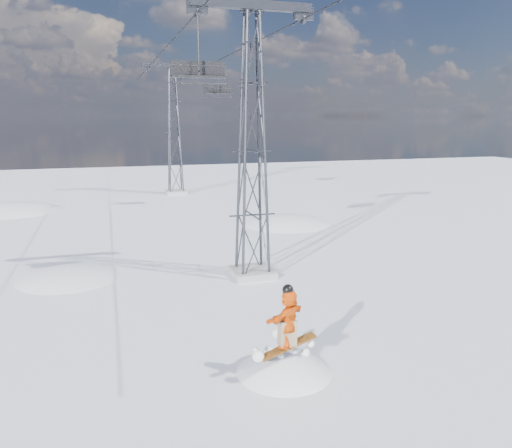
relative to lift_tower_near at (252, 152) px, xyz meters
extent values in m
plane|color=white|center=(-0.80, -8.00, -5.47)|extent=(120.00, 120.00, 0.00)
sphere|color=white|center=(-7.80, 2.00, -13.12)|extent=(16.00, 16.00, 16.00)
sphere|color=white|center=(5.20, 10.00, -14.97)|extent=(20.00, 20.00, 20.00)
sphere|color=white|center=(-12.80, 20.00, -15.87)|extent=(22.00, 22.00, 22.00)
cube|color=#999999|center=(0.00, 0.00, -5.32)|extent=(1.80, 1.80, 0.30)
cube|color=#33353B|center=(0.00, 0.00, 5.78)|extent=(5.00, 0.35, 0.35)
cube|color=#33353B|center=(-2.20, 0.00, 5.58)|extent=(0.80, 0.25, 0.50)
cube|color=#33353B|center=(2.20, 0.00, 5.58)|extent=(0.80, 0.25, 0.50)
cube|color=#999999|center=(0.00, 25.00, -5.32)|extent=(1.80, 1.80, 0.30)
cube|color=#33353B|center=(0.00, 25.00, 5.78)|extent=(5.00, 0.35, 0.35)
cube|color=#33353B|center=(-2.20, 25.00, 5.58)|extent=(0.80, 0.25, 0.50)
cube|color=#33353B|center=(2.20, 25.00, 5.58)|extent=(0.80, 0.25, 0.50)
cylinder|color=black|center=(-2.20, 11.50, 5.38)|extent=(0.06, 51.00, 0.06)
cylinder|color=black|center=(2.20, 11.50, 5.38)|extent=(0.06, 51.00, 0.06)
sphere|color=white|center=(-1.54, -8.45, -7.22)|extent=(4.40, 4.40, 4.40)
cube|color=#BF6C19|center=(-1.54, -8.75, -4.56)|extent=(1.63, 0.53, 0.44)
imported|color=#FF600B|center=(-1.54, -8.75, -3.75)|extent=(1.48, 1.22, 1.59)
cube|color=#98825E|center=(-1.54, -8.75, -4.18)|extent=(0.56, 0.53, 0.73)
sphere|color=black|center=(-1.54, -8.75, -2.98)|extent=(0.30, 0.30, 0.30)
cylinder|color=black|center=(-2.20, -0.11, 4.18)|extent=(0.09, 0.09, 2.40)
cube|color=black|center=(-2.20, -0.11, 2.98)|extent=(2.18, 0.49, 0.09)
cube|color=black|center=(-2.20, 0.13, 3.31)|extent=(2.18, 0.07, 0.60)
cylinder|color=black|center=(-2.20, -0.38, 2.71)|extent=(2.18, 0.07, 0.07)
cylinder|color=black|center=(-2.20, -0.44, 3.36)|extent=(2.18, 0.05, 0.05)
cylinder|color=black|center=(2.20, 16.46, 4.23)|extent=(0.08, 0.08, 2.31)
cube|color=black|center=(2.20, 16.46, 3.07)|extent=(2.10, 0.47, 0.08)
cube|color=black|center=(2.20, 16.69, 3.39)|extent=(2.10, 0.06, 0.58)
cylinder|color=black|center=(2.20, 16.20, 2.81)|extent=(2.10, 0.06, 0.06)
cylinder|color=black|center=(2.20, 16.15, 3.44)|extent=(2.10, 0.05, 0.05)
camera|label=1|loc=(-5.89, -20.33, 1.46)|focal=35.00mm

